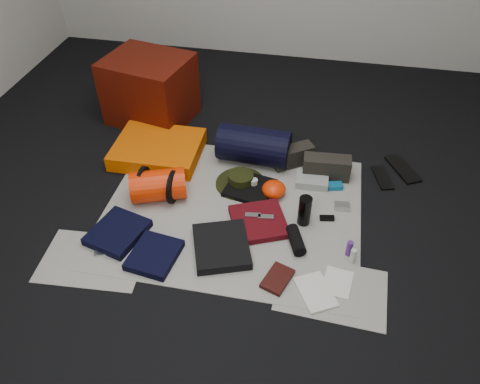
% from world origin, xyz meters
% --- Properties ---
extents(floor, '(4.50, 4.50, 0.02)m').
position_xyz_m(floor, '(0.00, 0.00, -0.01)').
color(floor, black).
rests_on(floor, ground).
extents(newspaper_mat, '(1.60, 1.30, 0.01)m').
position_xyz_m(newspaper_mat, '(0.00, 0.00, 0.00)').
color(newspaper_mat, '#B8B7AA').
rests_on(newspaper_mat, floor).
extents(newspaper_sheet_front_left, '(0.61, 0.44, 0.00)m').
position_xyz_m(newspaper_sheet_front_left, '(-0.70, -0.55, 0.00)').
color(newspaper_sheet_front_left, '#B8B7AA').
rests_on(newspaper_sheet_front_left, floor).
extents(newspaper_sheet_front_right, '(0.60, 0.43, 0.00)m').
position_xyz_m(newspaper_sheet_front_right, '(0.65, -0.50, 0.00)').
color(newspaper_sheet_front_right, '#B8B7AA').
rests_on(newspaper_sheet_front_right, floor).
extents(red_cabinet, '(0.70, 0.62, 0.50)m').
position_xyz_m(red_cabinet, '(-0.85, 0.94, 0.25)').
color(red_cabinet, '#521006').
rests_on(red_cabinet, floor).
extents(sleeping_pad, '(0.61, 0.50, 0.11)m').
position_xyz_m(sleeping_pad, '(-0.64, 0.45, 0.06)').
color(sleeping_pad, '#EE5E02').
rests_on(sleeping_pad, newspaper_mat).
extents(stuff_sack, '(0.40, 0.31, 0.20)m').
position_xyz_m(stuff_sack, '(-0.49, 0.03, 0.11)').
color(stuff_sack, red).
rests_on(stuff_sack, newspaper_mat).
extents(sack_strap_left, '(0.02, 0.22, 0.22)m').
position_xyz_m(sack_strap_left, '(-0.59, 0.03, 0.11)').
color(sack_strap_left, black).
rests_on(sack_strap_left, newspaper_mat).
extents(sack_strap_right, '(0.03, 0.22, 0.22)m').
position_xyz_m(sack_strap_right, '(-0.39, 0.03, 0.11)').
color(sack_strap_right, black).
rests_on(sack_strap_right, newspaper_mat).
extents(navy_duffel, '(0.51, 0.29, 0.26)m').
position_xyz_m(navy_duffel, '(0.04, 0.53, 0.14)').
color(navy_duffel, black).
rests_on(navy_duffel, newspaper_mat).
extents(boonie_brim, '(0.37, 0.37, 0.01)m').
position_xyz_m(boonie_brim, '(0.00, 0.26, 0.01)').
color(boonie_brim, black).
rests_on(boonie_brim, newspaper_mat).
extents(boonie_crown, '(0.17, 0.17, 0.08)m').
position_xyz_m(boonie_crown, '(0.00, 0.26, 0.05)').
color(boonie_crown, black).
rests_on(boonie_crown, boonie_brim).
extents(hiking_boot_left, '(0.30, 0.25, 0.14)m').
position_xyz_m(hiking_boot_left, '(0.32, 0.54, 0.08)').
color(hiking_boot_left, black).
rests_on(hiking_boot_left, newspaper_mat).
extents(hiking_boot_right, '(0.32, 0.14, 0.16)m').
position_xyz_m(hiking_boot_right, '(0.56, 0.45, 0.09)').
color(hiking_boot_right, black).
rests_on(hiking_boot_right, newspaper_mat).
extents(flip_flop_left, '(0.15, 0.26, 0.01)m').
position_xyz_m(flip_flop_left, '(0.94, 0.51, 0.01)').
color(flip_flop_left, black).
rests_on(flip_flop_left, floor).
extents(flip_flop_right, '(0.25, 0.33, 0.02)m').
position_xyz_m(flip_flop_right, '(1.09, 0.63, 0.01)').
color(flip_flop_right, black).
rests_on(flip_flop_right, floor).
extents(trousers_navy_a, '(0.36, 0.39, 0.05)m').
position_xyz_m(trousers_navy_a, '(-0.63, -0.35, 0.03)').
color(trousers_navy_a, black).
rests_on(trousers_navy_a, newspaper_mat).
extents(trousers_navy_b, '(0.29, 0.32, 0.05)m').
position_xyz_m(trousers_navy_b, '(-0.36, -0.47, 0.03)').
color(trousers_navy_b, black).
rests_on(trousers_navy_b, newspaper_mat).
extents(trousers_charcoal, '(0.41, 0.44, 0.06)m').
position_xyz_m(trousers_charcoal, '(0.00, -0.34, 0.03)').
color(trousers_charcoal, black).
rests_on(trousers_charcoal, newspaper_mat).
extents(black_tshirt, '(0.35, 0.33, 0.03)m').
position_xyz_m(black_tshirt, '(0.07, 0.21, 0.02)').
color(black_tshirt, black).
rests_on(black_tshirt, newspaper_mat).
extents(red_shirt, '(0.42, 0.42, 0.04)m').
position_xyz_m(red_shirt, '(0.18, -0.09, 0.03)').
color(red_shirt, '#4F080F').
rests_on(red_shirt, newspaper_mat).
extents(orange_stuff_sack, '(0.20, 0.20, 0.10)m').
position_xyz_m(orange_stuff_sack, '(0.23, 0.19, 0.06)').
color(orange_stuff_sack, red).
rests_on(orange_stuff_sack, newspaper_mat).
extents(first_aid_pouch, '(0.22, 0.17, 0.05)m').
position_xyz_m(first_aid_pouch, '(0.47, 0.36, 0.03)').
color(first_aid_pouch, gray).
rests_on(first_aid_pouch, newspaper_mat).
extents(water_bottle, '(0.08, 0.08, 0.20)m').
position_xyz_m(water_bottle, '(0.45, -0.02, 0.11)').
color(water_bottle, black).
rests_on(water_bottle, newspaper_mat).
extents(speaker, '(0.14, 0.21, 0.08)m').
position_xyz_m(speaker, '(0.42, -0.21, 0.04)').
color(speaker, black).
rests_on(speaker, newspaper_mat).
extents(compact_camera, '(0.10, 0.07, 0.04)m').
position_xyz_m(compact_camera, '(0.68, 0.15, 0.02)').
color(compact_camera, '#B9B9BE').
rests_on(compact_camera, newspaper_mat).
extents(cyan_case, '(0.11, 0.09, 0.03)m').
position_xyz_m(cyan_case, '(0.63, 0.34, 0.02)').
color(cyan_case, '#0D5C83').
rests_on(cyan_case, newspaper_mat).
extents(toiletry_purple, '(0.04, 0.04, 0.10)m').
position_xyz_m(toiletry_purple, '(0.73, -0.23, 0.06)').
color(toiletry_purple, '#522578').
rests_on(toiletry_purple, newspaper_mat).
extents(toiletry_clear, '(0.04, 0.04, 0.10)m').
position_xyz_m(toiletry_clear, '(0.75, -0.28, 0.05)').
color(toiletry_clear, silver).
rests_on(toiletry_clear, newspaper_mat).
extents(paperback_book, '(0.18, 0.22, 0.03)m').
position_xyz_m(paperback_book, '(0.35, -0.49, 0.02)').
color(paperback_book, black).
rests_on(paperback_book, newspaper_mat).
extents(map_booklet, '(0.26, 0.29, 0.01)m').
position_xyz_m(map_booklet, '(0.57, -0.54, 0.01)').
color(map_booklet, silver).
rests_on(map_booklet, newspaper_mat).
extents(map_printout, '(0.17, 0.21, 0.01)m').
position_xyz_m(map_printout, '(0.68, -0.45, 0.01)').
color(map_printout, silver).
rests_on(map_printout, newspaper_mat).
extents(sunglasses, '(0.10, 0.05, 0.02)m').
position_xyz_m(sunglasses, '(0.59, 0.03, 0.02)').
color(sunglasses, black).
rests_on(sunglasses, newspaper_mat).
extents(key_cluster, '(0.10, 0.10, 0.01)m').
position_xyz_m(key_cluster, '(-0.68, -0.49, 0.01)').
color(key_cluster, '#B9B9BE').
rests_on(key_cluster, newspaper_mat).
extents(tape_roll, '(0.05, 0.05, 0.03)m').
position_xyz_m(tape_roll, '(0.09, 0.24, 0.05)').
color(tape_roll, beige).
rests_on(tape_roll, black_tshirt).
extents(energy_bar_a, '(0.10, 0.05, 0.01)m').
position_xyz_m(energy_bar_a, '(0.14, -0.07, 0.06)').
color(energy_bar_a, '#B9B9BE').
rests_on(energy_bar_a, red_shirt).
extents(energy_bar_b, '(0.10, 0.05, 0.01)m').
position_xyz_m(energy_bar_b, '(0.22, -0.07, 0.06)').
color(energy_bar_b, '#B9B9BE').
rests_on(energy_bar_b, red_shirt).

